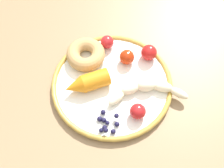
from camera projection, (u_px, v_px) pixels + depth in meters
dining_table at (127, 105)px, 0.83m from camera, size 1.19×0.97×0.70m
plate at (112, 85)px, 0.77m from camera, size 0.29×0.29×0.02m
banana at (147, 89)px, 0.74m from camera, size 0.13×0.15×0.03m
carrot_orange at (87, 83)px, 0.74m from camera, size 0.08×0.11×0.04m
donut at (86, 54)px, 0.79m from camera, size 0.13×0.13×0.03m
blueberry_pile at (107, 123)px, 0.71m from camera, size 0.06×0.06×0.02m
tomato_near at (149, 53)px, 0.79m from camera, size 0.04×0.04×0.04m
tomato_mid at (107, 42)px, 0.81m from camera, size 0.03×0.03×0.03m
tomato_far at (127, 57)px, 0.78m from camera, size 0.04×0.04×0.04m
tomato_extra at (138, 111)px, 0.71m from camera, size 0.04×0.04×0.04m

